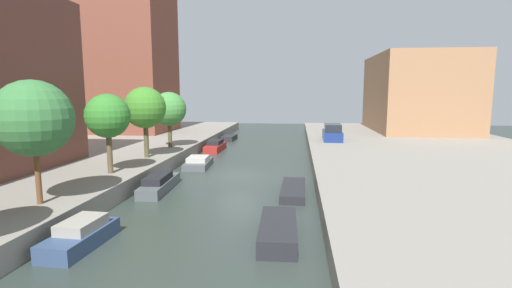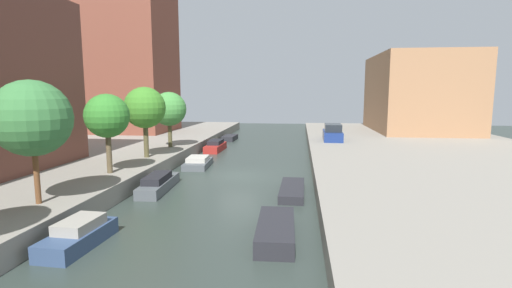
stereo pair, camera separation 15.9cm
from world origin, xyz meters
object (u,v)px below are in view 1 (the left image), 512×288
street_tree_2 (108,116)px  moored_boat_left_2 (159,184)px  parked_car (332,133)px  moored_boat_left_3 (198,163)px  apartment_tower_far (124,35)px  moored_boat_right_2 (293,190)px  street_tree_4 (169,109)px  moored_boat_left_5 (229,138)px  moored_boat_right_1 (278,230)px  street_tree_3 (145,108)px  moored_boat_left_4 (215,146)px  low_block_right (417,93)px  moored_boat_left_1 (81,236)px  street_tree_1 (33,119)px

street_tree_2 → moored_boat_left_2: size_ratio=0.97×
parked_car → moored_boat_left_3: 14.31m
apartment_tower_far → moored_boat_right_2: 31.82m
street_tree_4 → moored_boat_right_2: 14.96m
moored_boat_left_5 → moored_boat_right_1: bearing=-76.0°
street_tree_3 → moored_boat_left_4: size_ratio=1.20×
street_tree_3 → moored_boat_left_5: (2.73, 17.56, -4.22)m
street_tree_4 → moored_boat_left_3: 5.93m
street_tree_3 → moored_boat_right_1: 15.77m
apartment_tower_far → moored_boat_left_3: apartment_tower_far is taller
low_block_right → moored_boat_left_1: size_ratio=4.37×
apartment_tower_far → low_block_right: apartment_tower_far is taller
parked_car → moored_boat_left_4: 11.34m
low_block_right → street_tree_2: size_ratio=3.23×
moored_boat_left_4 → moored_boat_left_1: bearing=-90.1°
street_tree_2 → moored_boat_right_1: 12.38m
street_tree_2 → moored_boat_right_1: size_ratio=1.12×
moored_boat_left_2 → moored_boat_left_3: moored_boat_left_2 is taller
moored_boat_left_2 → street_tree_2: bearing=-175.9°
moored_boat_left_4 → moored_boat_right_1: 22.24m
apartment_tower_far → low_block_right: bearing=7.5°
parked_car → moored_boat_right_2: bearing=-102.3°
street_tree_4 → moored_boat_left_3: size_ratio=1.24×
parked_car → moored_boat_left_1: 26.70m
street_tree_2 → moored_boat_left_2: street_tree_2 is taller
low_block_right → street_tree_2: 36.43m
street_tree_1 → moored_boat_right_1: 10.83m
moored_boat_left_3 → moored_boat_left_5: (-0.50, 15.72, -0.05)m
moored_boat_left_2 → moored_boat_right_1: (7.18, -6.42, -0.07)m
apartment_tower_far → moored_boat_right_2: size_ratio=5.05×
low_block_right → moored_boat_left_1: bearing=-122.4°
moored_boat_left_5 → moored_boat_right_2: (7.73, -22.52, -0.06)m
moored_boat_left_1 → street_tree_1: bearing=148.1°
street_tree_3 → moored_boat_right_2: size_ratio=1.13×
street_tree_1 → moored_boat_left_5: size_ratio=1.54×
low_block_right → moored_boat_left_2: size_ratio=3.14×
moored_boat_left_3 → moored_boat_right_1: 14.94m
moored_boat_left_4 → moored_boat_right_1: moored_boat_left_4 is taller
moored_boat_left_4 → moored_boat_right_2: bearing=-62.3°
parked_car → moored_boat_left_5: bearing=150.5°
parked_car → moored_boat_left_4: bearing=-171.8°
moored_boat_left_2 → moored_boat_left_3: bearing=86.3°
street_tree_4 → moored_boat_right_1: (9.97, -16.46, -3.85)m
apartment_tower_far → moored_boat_left_3: 22.90m
street_tree_1 → moored_boat_left_5: (2.73, 28.84, -4.29)m
street_tree_2 → moored_boat_left_5: size_ratio=1.36×
street_tree_1 → moored_boat_left_1: 5.31m
low_block_right → street_tree_1: 41.03m
apartment_tower_far → moored_boat_left_5: 16.86m
low_block_right → street_tree_2: (-24.71, -26.74, -1.21)m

